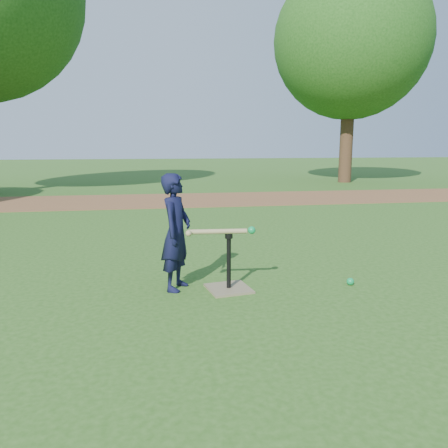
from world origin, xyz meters
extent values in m
plane|color=#285116|center=(0.00, 0.00, 0.00)|extent=(80.00, 80.00, 0.00)
cube|color=brown|center=(0.00, 7.50, 0.01)|extent=(24.00, 3.00, 0.01)
imported|color=black|center=(-0.84, 0.16, 0.61)|extent=(0.45, 0.53, 1.22)
sphere|color=#0D9147|center=(1.02, -0.04, 0.04)|extent=(0.08, 0.08, 0.08)
cube|color=#796C4C|center=(-0.31, 0.04, 0.01)|extent=(0.50, 0.50, 0.02)
cylinder|color=black|center=(-0.31, 0.04, 0.30)|extent=(0.05, 0.05, 0.55)
cylinder|color=black|center=(-0.31, 0.04, 0.58)|extent=(0.08, 0.08, 0.06)
cylinder|color=tan|center=(-0.43, 0.02, 0.63)|extent=(0.60, 0.10, 0.05)
sphere|color=tan|center=(-0.73, -0.02, 0.63)|extent=(0.06, 0.06, 0.06)
sphere|color=#0D9147|center=(-0.07, 0.02, 0.64)|extent=(0.08, 0.08, 0.08)
cylinder|color=#382316|center=(6.50, 12.00, 1.71)|extent=(0.50, 0.50, 3.42)
sphere|color=#285B19|center=(6.50, 12.00, 5.30)|extent=(5.80, 5.80, 5.80)
camera|label=1|loc=(-1.09, -4.30, 1.52)|focal=35.00mm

